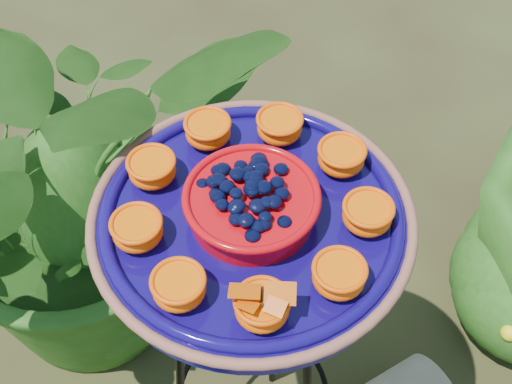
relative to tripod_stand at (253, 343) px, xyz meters
The scene contains 3 objects.
tripod_stand is the anchor object (origin of this frame).
feeder_dish 0.38m from the tripod_stand, 80.98° to the right, with size 0.51×0.51×0.10m.
shrub_back_left 0.57m from the tripod_stand, 137.79° to the left, with size 0.86×0.74×0.95m, color #235115.
Camera 1 is at (-0.02, -0.45, 1.67)m, focal length 50.00 mm.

